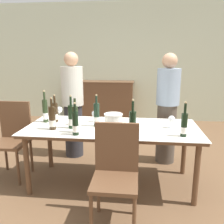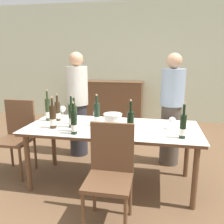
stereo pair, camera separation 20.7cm
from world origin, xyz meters
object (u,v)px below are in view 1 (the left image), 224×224
wine_bottle_8 (132,124)px  person_host (73,106)px  dining_table (112,132)px  wine_glass_4 (95,114)px  wine_bottle_0 (75,120)px  wine_bottle_6 (71,117)px  wine_bottle_3 (55,113)px  wine_glass_1 (73,117)px  wine_glass_2 (111,127)px  wine_glass_3 (59,110)px  wine_glass_0 (172,120)px  wine_bottle_2 (184,125)px  wine_bottle_5 (97,115)px  wine_bottle_7 (45,111)px  sideboard_cabinet (100,101)px  chair_near_front (116,168)px  wine_bottle_1 (52,119)px  chair_left_end (13,134)px  wine_bottle_4 (75,124)px  ice_bucket (113,121)px

wine_bottle_8 → person_host: (-0.95, 1.07, -0.05)m
dining_table → wine_glass_4: size_ratio=13.98×
wine_bottle_0 → wine_bottle_6: (-0.09, 0.15, -0.01)m
wine_bottle_3 → wine_glass_1: bearing=-22.0°
wine_glass_2 → wine_glass_3: 1.04m
wine_glass_0 → wine_glass_4: size_ratio=1.01×
wine_bottle_8 → wine_glass_3: size_ratio=2.52×
wine_glass_0 → wine_bottle_2: bearing=-72.5°
wine_bottle_6 → wine_bottle_0: bearing=-59.4°
wine_bottle_5 → wine_bottle_7: (-0.68, 0.11, 0.01)m
wine_bottle_0 → person_host: 1.11m
sideboard_cabinet → wine_glass_4: 2.76m
wine_glass_0 → wine_glass_4: (-0.94, 0.16, 0.00)m
chair_near_front → person_host: (-0.81, 1.47, 0.27)m
wine_bottle_7 → wine_glass_1: (0.38, -0.07, -0.04)m
wine_bottle_8 → wine_glass_2: wine_bottle_8 is taller
wine_bottle_1 → wine_bottle_6: 0.22m
wine_bottle_1 → chair_left_end: size_ratio=0.38×
wine_bottle_4 → wine_bottle_8: bearing=6.4°
wine_bottle_7 → wine_glass_1: bearing=-11.3°
wine_bottle_2 → person_host: (-1.48, 1.06, -0.05)m
wine_bottle_5 → wine_bottle_4: bearing=-115.9°
wine_bottle_7 → chair_left_end: (-0.46, -0.02, -0.32)m
sideboard_cabinet → wine_bottle_3: bearing=-92.8°
wine_bottle_5 → wine_glass_3: bearing=149.4°
wine_bottle_8 → wine_bottle_0: bearing=178.6°
wine_bottle_6 → dining_table: bearing=13.3°
wine_bottle_6 → wine_bottle_7: bearing=151.5°
sideboard_cabinet → wine_glass_1: bearing=-87.6°
chair_near_front → sideboard_cabinet: bearing=101.4°
dining_table → chair_left_end: size_ratio=2.08×
dining_table → wine_glass_3: wine_glass_3 is taller
wine_bottle_4 → wine_bottle_6: bearing=115.5°
wine_bottle_3 → wine_bottle_0: bearing=-46.9°
wine_glass_1 → wine_glass_2: bearing=-36.0°
wine_bottle_6 → wine_bottle_1: bearing=-160.4°
wine_bottle_3 → wine_bottle_8: bearing=-22.5°
wine_bottle_3 → wine_bottle_8: (0.99, -0.41, 0.01)m
wine_glass_2 → wine_bottle_0: bearing=168.4°
wine_bottle_0 → chair_near_front: bearing=-40.5°
wine_bottle_3 → wine_bottle_8: size_ratio=0.91×
wine_glass_1 → wine_glass_4: (0.25, 0.15, 0.00)m
dining_table → chair_left_end: 1.33m
wine_glass_2 → wine_glass_4: wine_glass_2 is taller
wine_bottle_4 → person_host: (-0.35, 1.14, -0.05)m
wine_bottle_4 → chair_left_end: 1.10m
wine_bottle_3 → wine_glass_0: wine_bottle_3 is taller
sideboard_cabinet → wine_bottle_8: (0.86, -3.17, 0.38)m
ice_bucket → wine_bottle_0: (-0.40, -0.17, 0.04)m
wine_bottle_4 → wine_bottle_7: (-0.51, 0.45, 0.02)m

